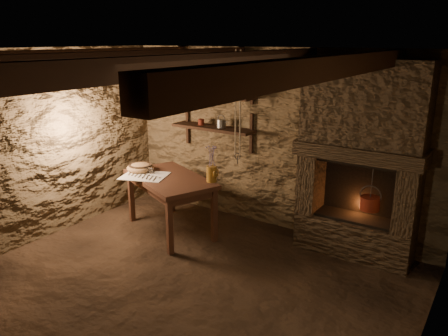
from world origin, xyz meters
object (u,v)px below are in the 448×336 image
Objects in this scene: wooden_bowl at (140,168)px; red_pot at (370,202)px; iron_stockpot at (226,88)px; stoneware_jug at (212,167)px; work_table at (170,202)px.

wooden_bowl is 0.69× the size of red_pot.
iron_stockpot is 2.36m from red_pot.
stoneware_jug is 1.88× the size of iron_stockpot.
stoneware_jug is at bearing -72.03° from iron_stockpot.
work_table is at bearing 1.31° from wooden_bowl.
stoneware_jug reaches higher than work_table.
iron_stockpot reaches higher than red_pot.
red_pot reaches higher than work_table.
red_pot is (2.05, -0.12, -1.15)m from iron_stockpot.
iron_stockpot is at bearing 87.76° from work_table.
work_table is at bearing -115.21° from iron_stockpot.
wooden_bowl is (-0.51, -0.01, 0.39)m from work_table.
red_pot is at bearing 38.26° from work_table.
iron_stockpot is 0.46× the size of red_pot.
work_table is at bearing -164.71° from red_pot.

